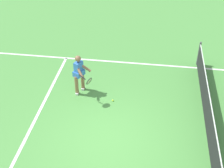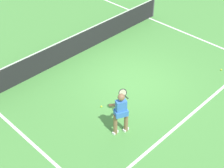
# 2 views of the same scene
# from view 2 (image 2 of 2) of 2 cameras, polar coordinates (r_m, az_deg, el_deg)

# --- Properties ---
(ground_plane) EXTENTS (27.60, 27.60, 0.00)m
(ground_plane) POSITION_cam_2_polar(r_m,az_deg,el_deg) (12.94, 3.82, 0.29)
(ground_plane) COLOR #4C9342
(service_line_marking) EXTENTS (9.13, 0.10, 0.01)m
(service_line_marking) POSITION_cam_2_polar(r_m,az_deg,el_deg) (11.84, 13.20, -4.99)
(service_line_marking) COLOR white
(service_line_marking) RESTS_ON ground
(sideline_left_marking) EXTENTS (0.10, 19.23, 0.01)m
(sideline_left_marking) POSITION_cam_2_polar(r_m,az_deg,el_deg) (10.76, -12.76, -10.23)
(sideline_left_marking) COLOR white
(sideline_left_marking) RESTS_ON ground
(sideline_right_marking) EXTENTS (0.10, 19.23, 0.01)m
(sideline_right_marking) POSITION_cam_2_polar(r_m,az_deg,el_deg) (16.15, 14.69, 7.28)
(sideline_right_marking) COLOR white
(sideline_right_marking) RESTS_ON ground
(court_net) EXTENTS (9.81, 0.08, 1.05)m
(court_net) POSITION_cam_2_polar(r_m,az_deg,el_deg) (14.49, -5.29, 7.00)
(court_net) COLOR #4C4C51
(court_net) RESTS_ON ground
(tennis_player) EXTENTS (1.03, 0.83, 1.55)m
(tennis_player) POSITION_cam_2_polar(r_m,az_deg,el_deg) (10.38, 1.50, -4.64)
(tennis_player) COLOR #8C6647
(tennis_player) RESTS_ON ground
(tennis_ball_near) EXTENTS (0.07, 0.07, 0.07)m
(tennis_ball_near) POSITION_cam_2_polar(r_m,az_deg,el_deg) (14.21, 17.90, 2.29)
(tennis_ball_near) COLOR #D1E533
(tennis_ball_near) RESTS_ON ground
(tennis_ball_mid) EXTENTS (0.07, 0.07, 0.07)m
(tennis_ball_mid) POSITION_cam_2_polar(r_m,az_deg,el_deg) (11.79, -1.80, -3.80)
(tennis_ball_mid) COLOR #D1E533
(tennis_ball_mid) RESTS_ON ground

